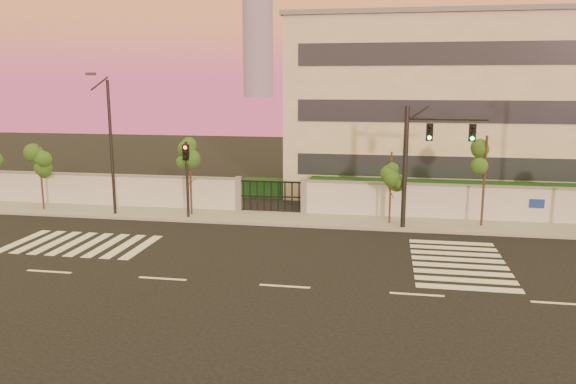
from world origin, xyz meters
TOP-DOWN VIEW (x-y plane):
  - ground at (0.00, 0.00)m, footprint 120.00×120.00m
  - sidewalk at (0.00, 10.50)m, footprint 60.00×3.00m
  - perimeter_wall at (0.10, 12.00)m, footprint 60.00×0.36m
  - hedge_row at (1.17, 14.74)m, footprint 41.00×4.25m
  - institutional_building at (9.00, 21.99)m, footprint 24.40×12.40m
  - road_markings at (-1.58, 3.76)m, footprint 57.00×7.62m
  - street_tree_b at (-16.87, 10.26)m, footprint 1.47×1.17m
  - street_tree_c at (-7.45, 10.48)m, footprint 1.47×1.17m
  - street_tree_d at (4.03, 10.34)m, footprint 1.39×1.11m
  - street_tree_e at (8.94, 10.58)m, footprint 1.64×1.30m
  - traffic_signal_main at (5.55, 9.52)m, footprint 4.16×0.43m
  - traffic_signal_secondary at (-7.41, 9.73)m, footprint 0.35×0.34m
  - streetlight_west at (-11.98, 9.64)m, footprint 0.49×1.99m

SIDE VIEW (x-z plane):
  - ground at x=0.00m, z-range 0.00..0.00m
  - road_markings at x=-1.58m, z-range 0.00..0.02m
  - sidewalk at x=0.00m, z-range 0.00..0.15m
  - hedge_row at x=1.17m, z-range -0.08..1.72m
  - perimeter_wall at x=0.10m, z-range -0.03..2.17m
  - traffic_signal_secondary at x=-7.41m, z-range 0.61..5.11m
  - street_tree_b at x=-16.87m, z-range 0.96..5.03m
  - street_tree_d at x=4.03m, z-range 0.97..5.06m
  - street_tree_c at x=-7.45m, z-range 1.06..5.57m
  - street_tree_e at x=8.94m, z-range 1.19..6.22m
  - traffic_signal_main at x=5.55m, z-range 0.87..7.45m
  - streetlight_west at x=-11.98m, z-range 0.33..8.62m
  - institutional_building at x=9.00m, z-range 0.03..12.28m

